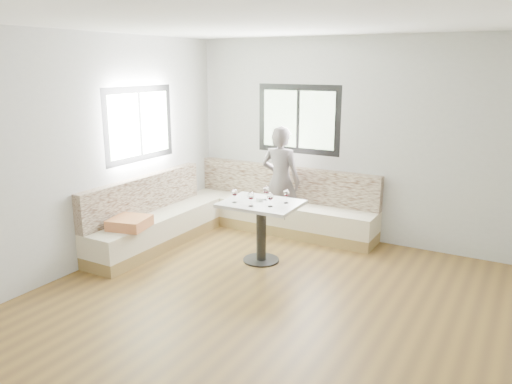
% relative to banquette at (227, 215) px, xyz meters
% --- Properties ---
extents(room, '(5.01, 5.01, 2.81)m').
position_rel_banquette_xyz_m(room, '(1.51, -1.54, 1.08)').
color(room, brown).
rests_on(room, ground).
extents(banquette, '(2.90, 2.80, 0.95)m').
position_rel_banquette_xyz_m(banquette, '(0.00, 0.00, 0.00)').
color(banquette, olive).
rests_on(banquette, ground).
extents(table, '(0.96, 0.76, 0.77)m').
position_rel_banquette_xyz_m(table, '(0.87, -0.55, 0.25)').
color(table, black).
rests_on(table, ground).
extents(person, '(0.60, 0.41, 1.60)m').
position_rel_banquette_xyz_m(person, '(0.62, 0.47, 0.47)').
color(person, '#584F50').
rests_on(person, ground).
extents(olive_ramekin, '(0.09, 0.09, 0.04)m').
position_rel_banquette_xyz_m(olive_ramekin, '(0.82, -0.50, 0.46)').
color(olive_ramekin, white).
rests_on(olive_ramekin, table).
extents(wine_glass_a, '(0.08, 0.08, 0.18)m').
position_rel_banquette_xyz_m(wine_glass_a, '(0.60, -0.73, 0.56)').
color(wine_glass_a, white).
rests_on(wine_glass_a, table).
extents(wine_glass_b, '(0.08, 0.08, 0.18)m').
position_rel_banquette_xyz_m(wine_glass_b, '(0.86, -0.77, 0.56)').
color(wine_glass_b, white).
rests_on(wine_glass_b, table).
extents(wine_glass_c, '(0.08, 0.08, 0.18)m').
position_rel_banquette_xyz_m(wine_glass_c, '(1.07, -0.67, 0.56)').
color(wine_glass_c, white).
rests_on(wine_glass_c, table).
extents(wine_glass_d, '(0.08, 0.08, 0.18)m').
position_rel_banquette_xyz_m(wine_glass_d, '(0.87, -0.43, 0.56)').
color(wine_glass_d, white).
rests_on(wine_glass_d, table).
extents(wine_glass_e, '(0.08, 0.08, 0.18)m').
position_rel_banquette_xyz_m(wine_glass_e, '(1.16, -0.44, 0.56)').
color(wine_glass_e, white).
rests_on(wine_glass_e, table).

